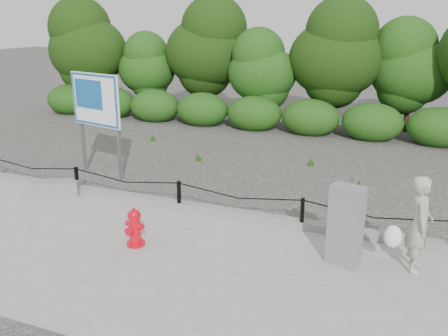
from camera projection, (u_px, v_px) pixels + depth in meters
name	position (u px, v px, depth m)	size (l,w,h in m)	color
ground	(180.00, 213.00, 9.59)	(90.00, 90.00, 0.00)	#2D2B28
sidewalk	(124.00, 255.00, 7.81)	(14.00, 4.00, 0.08)	gray
curb	(181.00, 205.00, 9.59)	(14.00, 0.22, 0.14)	slate
chain_barrier	(179.00, 192.00, 9.45)	(10.06, 0.06, 0.60)	black
treeline	(305.00, 54.00, 16.55)	(20.31, 3.85, 5.02)	black
fire_hydrant	(135.00, 228.00, 7.96)	(0.36, 0.38, 0.67)	red
pedestrian	(418.00, 225.00, 7.07)	(0.68, 0.57, 1.50)	#A79E8F
concrete_block	(56.00, 188.00, 10.31)	(0.98, 0.34, 0.31)	slate
utility_cabinet	(345.00, 225.00, 7.27)	(0.55, 0.42, 1.43)	gray
advertising_sign	(96.00, 105.00, 11.36)	(1.55, 0.46, 2.53)	slate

